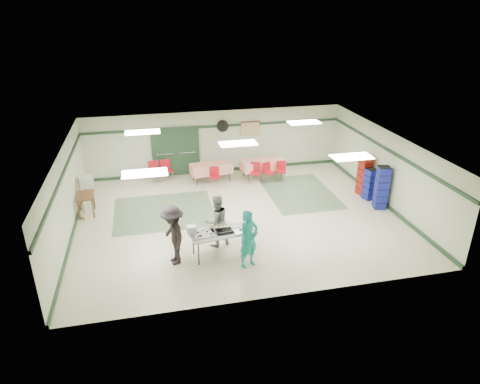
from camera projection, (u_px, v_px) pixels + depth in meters
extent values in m
plane|color=beige|center=(238.00, 217.00, 14.90)|extent=(11.00, 11.00, 0.00)
plane|color=white|center=(238.00, 143.00, 13.80)|extent=(11.00, 11.00, 0.00)
plane|color=beige|center=(216.00, 142.00, 18.36)|extent=(11.00, 0.00, 11.00)
plane|color=beige|center=(278.00, 251.00, 10.34)|extent=(11.00, 0.00, 11.00)
plane|color=beige|center=(65.00, 196.00, 13.26)|extent=(0.00, 9.00, 9.00)
plane|color=beige|center=(387.00, 169.00, 15.45)|extent=(0.00, 9.00, 9.00)
cube|color=#203B25|center=(216.00, 126.00, 18.05)|extent=(11.00, 0.06, 0.10)
cube|color=#203B25|center=(217.00, 170.00, 18.86)|extent=(11.00, 0.06, 0.12)
cube|color=#203B25|center=(62.00, 175.00, 12.98)|extent=(0.06, 9.00, 0.10)
cube|color=#203B25|center=(73.00, 232.00, 13.79)|extent=(0.06, 9.00, 0.12)
cube|color=#203B25|center=(389.00, 150.00, 15.15)|extent=(0.06, 9.00, 0.10)
cube|color=#203B25|center=(381.00, 201.00, 15.97)|extent=(0.06, 9.00, 0.12)
cube|color=#607958|center=(164.00, 211.00, 15.30)|extent=(3.50, 3.00, 0.01)
cube|color=#607958|center=(300.00, 193.00, 16.80)|extent=(2.50, 3.50, 0.01)
cube|color=gray|center=(165.00, 153.00, 17.99)|extent=(0.90, 0.06, 2.10)
cube|color=gray|center=(187.00, 151.00, 18.18)|extent=(0.90, 0.06, 2.10)
cube|color=#203B25|center=(176.00, 152.00, 18.07)|extent=(2.00, 0.03, 2.15)
cylinder|color=black|center=(223.00, 126.00, 18.08)|extent=(0.50, 0.10, 0.50)
cube|color=tan|center=(250.00, 129.00, 18.40)|extent=(0.80, 0.02, 0.60)
cube|color=#A1A29D|center=(223.00, 232.00, 12.44)|extent=(2.00, 1.02, 0.04)
cylinder|color=black|center=(199.00, 254.00, 12.07)|extent=(0.04, 0.04, 0.72)
cylinder|color=black|center=(253.00, 243.00, 12.59)|extent=(0.04, 0.04, 0.72)
cylinder|color=black|center=(193.00, 243.00, 12.60)|extent=(0.04, 0.04, 0.72)
cylinder|color=black|center=(246.00, 234.00, 13.12)|extent=(0.04, 0.04, 0.72)
cube|color=silver|center=(243.00, 231.00, 12.45)|extent=(0.58, 0.47, 0.02)
cube|color=silver|center=(221.00, 228.00, 12.57)|extent=(0.67, 0.54, 0.02)
cube|color=silver|center=(204.00, 234.00, 12.25)|extent=(0.69, 0.56, 0.02)
cube|color=black|center=(224.00, 231.00, 12.37)|extent=(0.52, 0.36, 0.08)
cube|color=white|center=(191.00, 230.00, 12.30)|extent=(0.28, 0.26, 0.23)
imported|color=teal|center=(249.00, 239.00, 11.84)|extent=(0.74, 0.65, 1.72)
imported|color=gray|center=(217.00, 221.00, 12.89)|extent=(0.97, 0.86, 1.65)
imported|color=black|center=(173.00, 235.00, 11.97)|extent=(0.88, 1.26, 1.78)
cube|color=red|center=(263.00, 160.00, 18.05)|extent=(1.90, 1.01, 0.05)
cube|color=red|center=(263.00, 164.00, 18.12)|extent=(1.90, 1.03, 0.40)
cylinder|color=black|center=(248.00, 173.00, 17.71)|extent=(0.04, 0.04, 0.72)
cylinder|color=black|center=(282.00, 169.00, 18.18)|extent=(0.04, 0.04, 0.72)
cylinder|color=black|center=(243.00, 168.00, 18.23)|extent=(0.04, 0.04, 0.72)
cylinder|color=black|center=(276.00, 164.00, 18.70)|extent=(0.04, 0.04, 0.72)
cube|color=red|center=(211.00, 164.00, 17.61)|extent=(1.76, 0.96, 0.05)
cube|color=red|center=(211.00, 168.00, 17.69)|extent=(1.77, 0.98, 0.40)
cylinder|color=black|center=(197.00, 177.00, 17.30)|extent=(0.04, 0.04, 0.72)
cylinder|color=black|center=(229.00, 173.00, 17.75)|extent=(0.04, 0.04, 0.72)
cylinder|color=black|center=(193.00, 173.00, 17.78)|extent=(0.04, 0.04, 0.72)
cylinder|color=black|center=(225.00, 168.00, 18.23)|extent=(0.04, 0.04, 0.72)
cube|color=red|center=(269.00, 173.00, 17.61)|extent=(0.48, 0.48, 0.04)
cube|color=red|center=(266.00, 167.00, 17.66)|extent=(0.38, 0.16, 0.38)
cylinder|color=silver|center=(267.00, 179.00, 17.51)|extent=(0.02, 0.02, 0.40)
cylinder|color=silver|center=(274.00, 178.00, 17.66)|extent=(0.02, 0.02, 0.40)
cylinder|color=silver|center=(263.00, 177.00, 17.75)|extent=(0.02, 0.02, 0.40)
cylinder|color=silver|center=(269.00, 176.00, 17.90)|extent=(0.02, 0.02, 0.40)
cube|color=red|center=(255.00, 173.00, 17.49)|extent=(0.50, 0.50, 0.04)
cube|color=red|center=(255.00, 167.00, 17.57)|extent=(0.40, 0.15, 0.40)
cylinder|color=silver|center=(251.00, 180.00, 17.45)|extent=(0.02, 0.02, 0.42)
cylinder|color=silver|center=(259.00, 180.00, 17.43)|extent=(0.02, 0.02, 0.42)
cylinder|color=silver|center=(251.00, 177.00, 17.74)|extent=(0.02, 0.02, 0.42)
cylinder|color=silver|center=(259.00, 177.00, 17.73)|extent=(0.02, 0.02, 0.42)
cube|color=red|center=(281.00, 171.00, 17.72)|extent=(0.49, 0.49, 0.04)
cube|color=red|center=(281.00, 165.00, 17.79)|extent=(0.38, 0.15, 0.39)
cylinder|color=silver|center=(277.00, 178.00, 17.68)|extent=(0.02, 0.02, 0.41)
cylinder|color=silver|center=(285.00, 178.00, 17.66)|extent=(0.02, 0.02, 0.41)
cylinder|color=silver|center=(277.00, 175.00, 17.96)|extent=(0.02, 0.02, 0.41)
cylinder|color=silver|center=(284.00, 175.00, 17.94)|extent=(0.02, 0.02, 0.41)
cube|color=red|center=(215.00, 177.00, 17.17)|extent=(0.43, 0.43, 0.04)
cube|color=red|center=(214.00, 171.00, 17.24)|extent=(0.38, 0.10, 0.38)
cylinder|color=silver|center=(211.00, 184.00, 17.11)|extent=(0.02, 0.02, 0.40)
cylinder|color=silver|center=(218.00, 184.00, 17.13)|extent=(0.02, 0.02, 0.40)
cylinder|color=silver|center=(211.00, 181.00, 17.39)|extent=(0.02, 0.02, 0.40)
cylinder|color=silver|center=(218.00, 181.00, 17.40)|extent=(0.02, 0.02, 0.40)
cube|color=red|center=(167.00, 171.00, 17.73)|extent=(0.51, 0.51, 0.04)
cube|color=red|center=(165.00, 164.00, 17.78)|extent=(0.41, 0.16, 0.41)
cylinder|color=silver|center=(165.00, 178.00, 17.62)|extent=(0.02, 0.02, 0.43)
cylinder|color=silver|center=(173.00, 176.00, 17.77)|extent=(0.02, 0.02, 0.43)
cylinder|color=silver|center=(162.00, 175.00, 17.88)|extent=(0.02, 0.02, 0.43)
cylinder|color=silver|center=(170.00, 174.00, 18.03)|extent=(0.02, 0.02, 0.43)
cube|color=red|center=(155.00, 173.00, 17.44)|extent=(0.53, 0.53, 0.04)
cube|color=red|center=(153.00, 166.00, 17.50)|extent=(0.43, 0.14, 0.44)
cylinder|color=silver|center=(153.00, 181.00, 17.33)|extent=(0.02, 0.02, 0.46)
cylinder|color=silver|center=(161.00, 179.00, 17.47)|extent=(0.02, 0.02, 0.46)
cylinder|color=silver|center=(150.00, 178.00, 17.61)|extent=(0.02, 0.02, 0.46)
cylinder|color=silver|center=(159.00, 176.00, 17.75)|extent=(0.02, 0.02, 0.46)
cube|color=navy|center=(370.00, 184.00, 16.03)|extent=(0.44, 0.44, 1.21)
cube|color=maroon|center=(364.00, 175.00, 16.39)|extent=(0.47, 0.47, 1.58)
cube|color=navy|center=(382.00, 188.00, 15.24)|extent=(0.49, 0.49, 1.60)
cube|color=brown|center=(85.00, 195.00, 14.83)|extent=(0.63, 0.93, 0.05)
cube|color=brown|center=(79.00, 210.00, 14.60)|extent=(0.05, 0.05, 0.70)
cube|color=brown|center=(93.00, 209.00, 14.71)|extent=(0.05, 0.05, 0.70)
cube|color=brown|center=(80.00, 201.00, 15.25)|extent=(0.05, 0.05, 0.70)
cube|color=brown|center=(94.00, 200.00, 15.37)|extent=(0.05, 0.05, 0.70)
cube|color=silver|center=(86.00, 182.00, 15.40)|extent=(0.57, 0.53, 0.38)
cylinder|color=brown|center=(81.00, 198.00, 14.56)|extent=(0.07, 0.24, 1.45)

